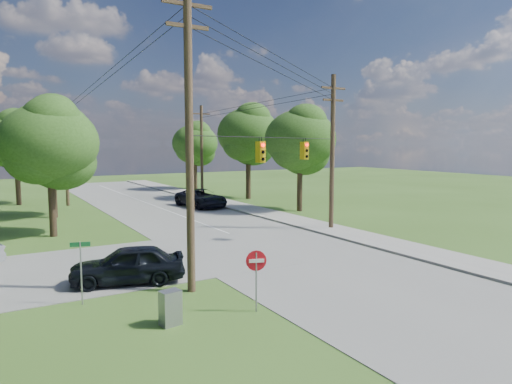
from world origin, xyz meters
TOP-DOWN VIEW (x-y plane):
  - ground at (0.00, 0.00)m, footprint 140.00×140.00m
  - main_road at (2.00, 5.00)m, footprint 10.00×100.00m
  - sidewalk_east at (8.70, 5.00)m, footprint 2.60×100.00m
  - pole_sw at (-4.60, 0.40)m, footprint 2.00×0.32m
  - pole_ne at (8.90, 8.00)m, footprint 2.00×0.32m
  - pole_north_e at (8.90, 30.00)m, footprint 2.00×0.32m
  - pole_north_w at (-5.00, 30.00)m, footprint 2.00×0.32m
  - power_lines at (1.50, 11.54)m, footprint 13.93×29.62m
  - traffic_signals at (2.55, 4.43)m, footprint 4.91×3.27m
  - tree_w_near at (-8.00, 15.00)m, footprint 6.00×6.00m
  - tree_w_mid at (-7.00, 23.00)m, footprint 6.40×6.40m
  - tree_w_far at (-9.00, 33.00)m, footprint 6.00×6.00m
  - tree_e_near at (12.00, 16.00)m, footprint 6.20×6.20m
  - tree_e_mid at (12.50, 26.00)m, footprint 6.60×6.60m
  - tree_e_far at (11.50, 38.00)m, footprint 5.80×5.80m
  - car_cross_dark at (-6.52, 2.70)m, footprint 5.04×3.13m
  - car_main_north at (5.50, 22.54)m, footprint 3.47×6.25m
  - control_cabinet at (-6.51, -2.45)m, footprint 0.71×0.56m
  - do_not_enter_sign at (-3.50, -2.84)m, footprint 0.70×0.29m
  - street_name_sign at (-8.65, 1.00)m, footprint 0.69×0.22m

SIDE VIEW (x-z plane):
  - ground at x=0.00m, z-range 0.00..0.00m
  - main_road at x=2.00m, z-range 0.00..0.03m
  - sidewalk_east at x=8.70m, z-range 0.00..0.12m
  - control_cabinet at x=-6.51m, z-range 0.00..1.15m
  - car_cross_dark at x=-6.52m, z-range 0.03..1.63m
  - car_main_north at x=5.50m, z-range 0.03..1.69m
  - street_name_sign at x=-8.65m, z-range 0.35..2.70m
  - do_not_enter_sign at x=-3.50m, z-range 0.52..2.72m
  - pole_north_e at x=8.90m, z-range 0.13..10.13m
  - pole_north_w at x=-5.00m, z-range 0.13..10.13m
  - pole_ne at x=8.90m, z-range 0.22..10.72m
  - traffic_signals at x=2.55m, z-range 4.97..6.02m
  - tree_e_far at x=11.50m, z-range 1.76..10.08m
  - tree_w_near at x=-8.00m, z-range 1.72..10.12m
  - pole_sw at x=-4.60m, z-range 0.23..12.23m
  - tree_w_far at x=-9.00m, z-range 1.89..10.62m
  - tree_e_near at x=12.00m, z-range 1.85..10.66m
  - tree_w_mid at x=-7.00m, z-range 1.97..11.19m
  - tree_e_mid at x=12.50m, z-range 2.09..11.73m
  - power_lines at x=1.50m, z-range 6.69..11.62m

